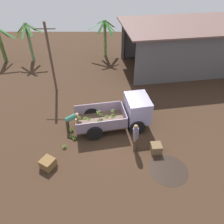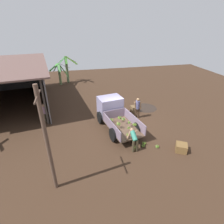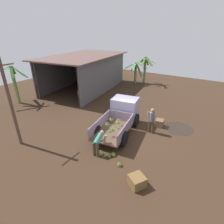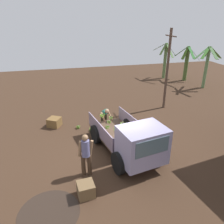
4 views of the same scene
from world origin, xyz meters
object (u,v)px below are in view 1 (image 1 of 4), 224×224
banana_bunch_on_ground_2 (71,136)px  cargo_truck (128,112)px  person_bystander_near_shed (140,73)px  banana_bunch_on_ground_3 (64,147)px  wooden_crate_1 (156,148)px  person_worker_loading (71,120)px  banana_bunch_on_ground_1 (71,129)px  person_foreground_visitor (135,136)px  banana_bunch_on_ground_0 (74,138)px  utility_pole (51,58)px  wooden_crate_0 (48,163)px

banana_bunch_on_ground_2 → cargo_truck: bearing=19.6°
cargo_truck → person_bystander_near_shed: cargo_truck is taller
banana_bunch_on_ground_3 → wooden_crate_1: 4.97m
banana_bunch_on_ground_2 → person_worker_loading: bearing=93.5°
person_worker_loading → banana_bunch_on_ground_1: (-0.05, -0.14, -0.62)m
person_worker_loading → banana_bunch_on_ground_1: bearing=-111.7°
banana_bunch_on_ground_3 → person_foreground_visitor: bearing=-0.8°
person_foreground_visitor → person_bystander_near_shed: 7.07m
banana_bunch_on_ground_1 → person_worker_loading: bearing=71.9°
person_foreground_visitor → banana_bunch_on_ground_1: (-3.66, 1.39, -0.82)m
banana_bunch_on_ground_0 → banana_bunch_on_ground_1: size_ratio=0.88×
cargo_truck → banana_bunch_on_ground_1: 3.57m
banana_bunch_on_ground_2 → utility_pole: bearing=110.3°
utility_pole → person_foreground_visitor: utility_pole is taller
cargo_truck → person_foreground_visitor: size_ratio=2.66×
banana_bunch_on_ground_2 → wooden_crate_0: size_ratio=0.34×
banana_bunch_on_ground_1 → banana_bunch_on_ground_0: bearing=-66.9°
person_foreground_visitor → banana_bunch_on_ground_1: size_ratio=5.62×
person_worker_loading → wooden_crate_1: size_ratio=2.22×
person_worker_loading → banana_bunch_on_ground_0: (0.24, -0.81, -0.64)m
wooden_crate_1 → wooden_crate_0: bearing=-169.7°
person_bystander_near_shed → wooden_crate_0: bearing=71.0°
banana_bunch_on_ground_2 → wooden_crate_1: bearing=-12.4°
utility_pole → banana_bunch_on_ground_3: size_ratio=22.28×
person_foreground_visitor → wooden_crate_1: bearing=176.6°
person_bystander_near_shed → banana_bunch_on_ground_2: person_bystander_near_shed is taller
utility_pole → banana_bunch_on_ground_3: utility_pole is taller
person_worker_loading → banana_bunch_on_ground_3: person_worker_loading is taller
cargo_truck → person_worker_loading: size_ratio=3.69×
person_bystander_near_shed → wooden_crate_0: person_bystander_near_shed is taller
banana_bunch_on_ground_3 → banana_bunch_on_ground_2: bearing=71.7°
cargo_truck → banana_bunch_on_ground_2: size_ratio=21.12×
person_foreground_visitor → person_worker_loading: 3.93m
banana_bunch_on_ground_1 → wooden_crate_0: (-0.77, -2.58, 0.11)m
person_bystander_near_shed → banana_bunch_on_ground_0: bearing=69.8°
cargo_truck → banana_bunch_on_ground_1: size_ratio=14.94×
person_bystander_near_shed → banana_bunch_on_ground_0: person_bystander_near_shed is taller
person_bystander_near_shed → wooden_crate_1: 7.22m
utility_pole → banana_bunch_on_ground_2: 5.99m
cargo_truck → banana_bunch_on_ground_1: bearing=-179.9°
person_worker_loading → banana_bunch_on_ground_1: 0.64m
utility_pole → banana_bunch_on_ground_1: utility_pole is taller
cargo_truck → banana_bunch_on_ground_1: (-3.41, -0.65, -0.84)m
person_foreground_visitor → cargo_truck: bearing=-77.2°
banana_bunch_on_ground_0 → banana_bunch_on_ground_1: bearing=113.1°
banana_bunch_on_ground_1 → wooden_crate_0: wooden_crate_0 is taller
banana_bunch_on_ground_3 → wooden_crate_0: bearing=-115.5°
cargo_truck → wooden_crate_1: size_ratio=8.18×
utility_pole → person_foreground_visitor: 8.24m
banana_bunch_on_ground_2 → wooden_crate_0: wooden_crate_0 is taller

